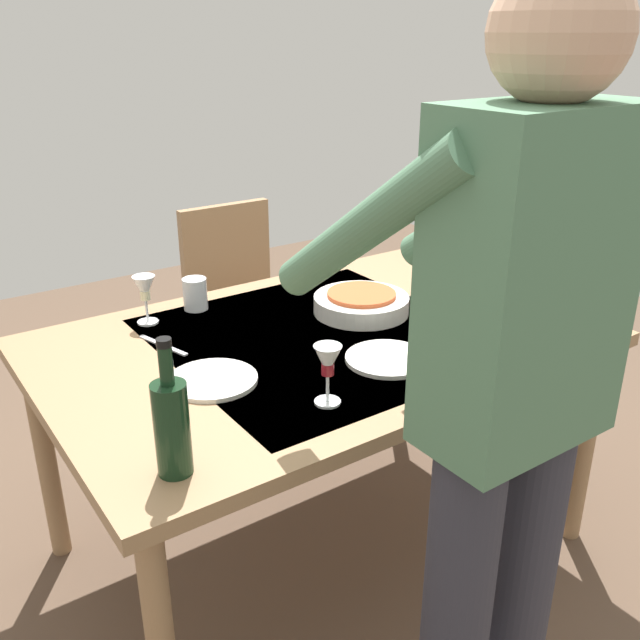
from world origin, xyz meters
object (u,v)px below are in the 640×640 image
(wine_bottle, at_px, (172,425))
(dinner_plate_near, at_px, (387,359))
(chair_near, at_px, (239,301))
(water_cup_near_left, at_px, (195,294))
(side_bowl_salad, at_px, (553,312))
(wine_glass_right, at_px, (145,291))
(dinner_plate_far, at_px, (213,380))
(wine_glass_left, at_px, (328,364))
(water_cup_near_right, at_px, (455,276))
(dining_table, at_px, (320,357))
(person_server, at_px, (507,390))
(serving_bowl_pasta, at_px, (361,303))
(water_cup_far_left, at_px, (461,291))

(wine_bottle, distance_m, dinner_plate_near, 0.70)
(chair_near, distance_m, water_cup_near_left, 0.71)
(side_bowl_salad, bearing_deg, water_cup_near_left, -40.64)
(wine_glass_right, height_order, dinner_plate_far, wine_glass_right)
(wine_glass_left, bearing_deg, water_cup_near_right, -154.38)
(dining_table, bearing_deg, person_server, 81.21)
(wine_glass_right, distance_m, dinner_plate_far, 0.47)
(water_cup_near_right, bearing_deg, side_bowl_salad, 96.43)
(person_server, xyz_separation_m, water_cup_near_right, (-0.72, -0.84, -0.16))
(chair_near, bearing_deg, side_bowl_salad, 108.97)
(wine_glass_right, distance_m, dinner_plate_near, 0.76)
(chair_near, distance_m, wine_glass_right, 0.86)
(water_cup_near_left, bearing_deg, serving_bowl_pasta, 141.79)
(person_server, distance_m, dinner_plate_far, 0.78)
(wine_bottle, bearing_deg, water_cup_far_left, -163.75)
(serving_bowl_pasta, bearing_deg, dinner_plate_far, 14.43)
(wine_glass_left, distance_m, wine_glass_right, 0.73)
(chair_near, bearing_deg, dinner_plate_far, 58.43)
(wine_glass_right, bearing_deg, water_cup_near_left, -172.93)
(dining_table, relative_size, side_bowl_salad, 8.77)
(water_cup_far_left, xyz_separation_m, side_bowl_salad, (-0.12, 0.27, -0.01))
(person_server, distance_m, water_cup_far_left, 0.98)
(dining_table, bearing_deg, wine_glass_left, 57.76)
(wine_bottle, xyz_separation_m, water_cup_far_left, (-1.14, -0.33, -0.07))
(water_cup_near_left, distance_m, water_cup_far_left, 0.86)
(chair_near, xyz_separation_m, person_server, (0.34, 1.69, 0.43))
(dining_table, height_order, water_cup_near_right, water_cup_near_right)
(wine_glass_left, distance_m, water_cup_far_left, 0.78)
(water_cup_far_left, bearing_deg, dining_table, -5.93)
(person_server, bearing_deg, dinner_plate_far, -69.21)
(wine_glass_left, height_order, side_bowl_salad, wine_glass_left)
(dinner_plate_far, bearing_deg, water_cup_near_right, -172.34)
(dining_table, xyz_separation_m, person_server, (0.12, 0.78, 0.28))
(person_server, bearing_deg, dining_table, -98.79)
(person_server, bearing_deg, dinner_plate_near, -107.96)
(wine_glass_right, relative_size, water_cup_near_right, 1.51)
(wine_bottle, bearing_deg, water_cup_near_left, -118.07)
(wine_glass_left, distance_m, serving_bowl_pasta, 0.59)
(water_cup_near_left, xyz_separation_m, serving_bowl_pasta, (-0.42, 0.33, -0.02))
(water_cup_far_left, height_order, dinner_plate_far, water_cup_far_left)
(dining_table, relative_size, serving_bowl_pasta, 5.26)
(wine_glass_right, bearing_deg, dinner_plate_near, 124.85)
(wine_glass_left, bearing_deg, dinner_plate_far, -55.12)
(person_server, xyz_separation_m, wine_bottle, (0.50, -0.40, -0.10))
(water_cup_near_right, bearing_deg, wine_bottle, 19.81)
(wine_bottle, bearing_deg, dining_table, -148.21)
(water_cup_near_left, bearing_deg, wine_glass_left, 89.55)
(water_cup_near_left, distance_m, water_cup_near_right, 0.87)
(water_cup_near_right, height_order, dinner_plate_far, water_cup_near_right)
(chair_near, height_order, water_cup_far_left, chair_near)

